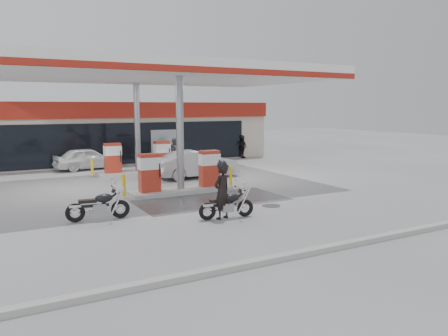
# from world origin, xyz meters

# --- Properties ---
(ground) EXTENTS (90.00, 90.00, 0.00)m
(ground) POSITION_xyz_m (0.00, 0.00, 0.00)
(ground) COLOR gray
(ground) RESTS_ON ground
(wet_patch) EXTENTS (6.00, 3.00, 0.00)m
(wet_patch) POSITION_xyz_m (0.50, 0.00, 0.00)
(wet_patch) COLOR #4C4C4F
(wet_patch) RESTS_ON ground
(drain_cover) EXTENTS (0.70, 0.70, 0.01)m
(drain_cover) POSITION_xyz_m (2.00, -2.00, 0.00)
(drain_cover) COLOR #38383A
(drain_cover) RESTS_ON ground
(kerb) EXTENTS (28.00, 0.25, 0.15)m
(kerb) POSITION_xyz_m (0.00, -7.00, 0.07)
(kerb) COLOR gray
(kerb) RESTS_ON ground
(store_building) EXTENTS (22.00, 8.22, 4.00)m
(store_building) POSITION_xyz_m (0.01, 15.94, 2.01)
(store_building) COLOR beige
(store_building) RESTS_ON ground
(canopy) EXTENTS (16.00, 10.02, 5.51)m
(canopy) POSITION_xyz_m (0.00, 5.00, 5.27)
(canopy) COLOR silver
(canopy) RESTS_ON ground
(pump_island_near) EXTENTS (5.14, 1.30, 1.78)m
(pump_island_near) POSITION_xyz_m (0.00, 2.00, 0.71)
(pump_island_near) COLOR #9E9E99
(pump_island_near) RESTS_ON ground
(pump_island_far) EXTENTS (5.14, 1.30, 1.78)m
(pump_island_far) POSITION_xyz_m (0.00, 8.00, 0.71)
(pump_island_far) COLOR #9E9E99
(pump_island_far) RESTS_ON ground
(main_motorcycle) EXTENTS (1.95, 0.75, 1.00)m
(main_motorcycle) POSITION_xyz_m (-0.34, -2.81, 0.44)
(main_motorcycle) COLOR black
(main_motorcycle) RESTS_ON ground
(biker_main) EXTENTS (0.78, 0.65, 1.85)m
(biker_main) POSITION_xyz_m (-0.53, -2.79, 0.92)
(biker_main) COLOR black
(biker_main) RESTS_ON ground
(parked_motorcycle) EXTENTS (2.07, 0.79, 1.06)m
(parked_motorcycle) POSITION_xyz_m (-4.17, -1.00, 0.47)
(parked_motorcycle) COLOR black
(parked_motorcycle) RESTS_ON ground
(sedan_white) EXTENTS (4.03, 2.06, 1.31)m
(sedan_white) POSITION_xyz_m (-2.10, 11.20, 0.66)
(sedan_white) COLOR white
(sedan_white) RESTS_ON ground
(attendant) EXTENTS (0.91, 1.01, 1.72)m
(attendant) POSITION_xyz_m (3.34, 10.80, 0.86)
(attendant) COLOR #59585D
(attendant) RESTS_ON ground
(hatchback_silver) EXTENTS (4.38, 1.54, 1.44)m
(hatchback_silver) POSITION_xyz_m (2.34, 5.35, 0.72)
(hatchback_silver) COLOR #A2A4AA
(hatchback_silver) RESTS_ON ground
(parked_car_left) EXTENTS (4.95, 3.41, 1.33)m
(parked_car_left) POSITION_xyz_m (-4.50, 13.48, 0.67)
(parked_car_left) COLOR #989B9F
(parked_car_left) RESTS_ON ground
(biker_walking) EXTENTS (1.00, 0.72, 1.58)m
(biker_walking) POSITION_xyz_m (9.00, 11.80, 0.79)
(biker_walking) COLOR black
(biker_walking) RESTS_ON ground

